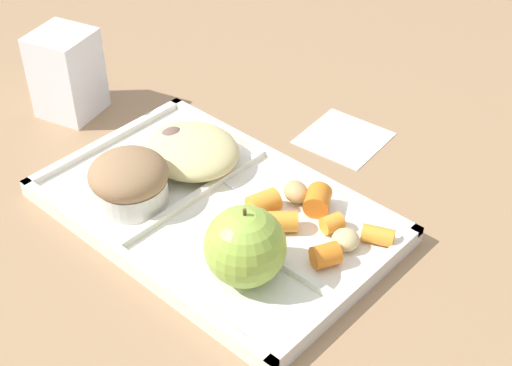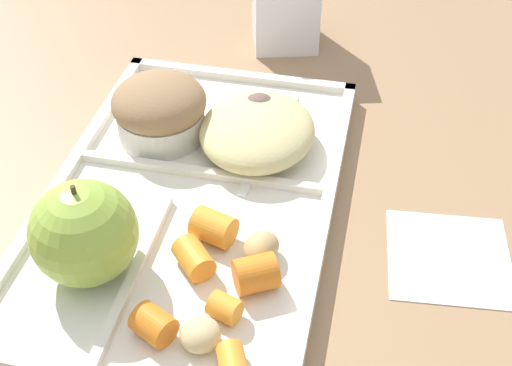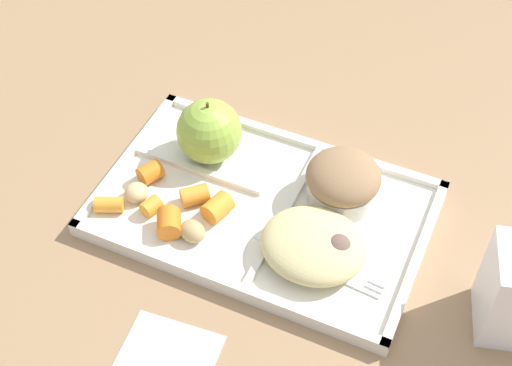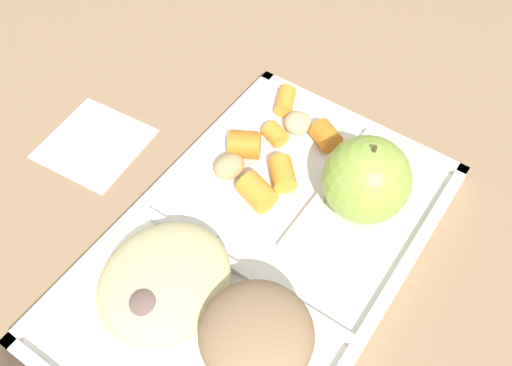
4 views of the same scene
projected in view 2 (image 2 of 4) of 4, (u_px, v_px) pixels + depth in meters
ground at (192, 207)px, 0.60m from camera, size 6.00×6.00×0.00m
lunch_tray at (192, 201)px, 0.59m from camera, size 0.38×0.24×0.02m
green_apple at (84, 233)px, 0.50m from camera, size 0.08×0.08×0.09m
bran_muffin at (160, 109)px, 0.63m from camera, size 0.09×0.09×0.06m
carrot_slice_small at (256, 274)px, 0.51m from camera, size 0.04×0.04×0.03m
carrot_slice_large at (194, 258)px, 0.52m from camera, size 0.04×0.04×0.02m
carrot_slice_diagonal at (225, 308)px, 0.49m from camera, size 0.03×0.03×0.02m
carrot_slice_center at (154, 325)px, 0.47m from camera, size 0.03×0.04×0.02m
carrot_slice_edge at (214, 227)px, 0.54m from camera, size 0.03×0.04×0.03m
potato_chunk_wedge at (261, 248)px, 0.53m from camera, size 0.04×0.04×0.02m
potato_chunk_corner at (200, 334)px, 0.47m from camera, size 0.04×0.04×0.02m
egg_noodle_pile at (257, 131)px, 0.63m from camera, size 0.12×0.11×0.04m
meatball_side at (256, 131)px, 0.63m from camera, size 0.04×0.04×0.04m
meatball_front at (259, 114)px, 0.64m from camera, size 0.04×0.04×0.04m
plastic_fork at (271, 135)px, 0.65m from camera, size 0.16×0.03×0.00m
paper_napkin at (449, 257)px, 0.55m from camera, size 0.11×0.11×0.00m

